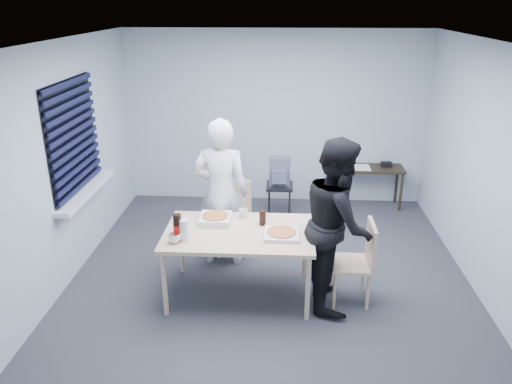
# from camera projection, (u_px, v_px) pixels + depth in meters

# --- Properties ---
(room) EXTENTS (5.00, 5.00, 5.00)m
(room) POSITION_uv_depth(u_px,v_px,m) (77.00, 146.00, 5.62)
(room) COLOR #323338
(room) RESTS_ON ground
(dining_table) EXTENTS (1.53, 0.97, 0.75)m
(dining_table) POSITION_uv_depth(u_px,v_px,m) (239.00, 236.00, 5.17)
(dining_table) COLOR #D3B190
(dining_table) RESTS_ON ground
(chair_far) EXTENTS (0.42, 0.42, 0.89)m
(chair_far) POSITION_uv_depth(u_px,v_px,m) (234.00, 212.00, 6.20)
(chair_far) COLOR #D3B190
(chair_far) RESTS_ON ground
(chair_right) EXTENTS (0.42, 0.42, 0.89)m
(chair_right) POSITION_uv_depth(u_px,v_px,m) (360.00, 257.00, 5.11)
(chair_right) COLOR #D3B190
(chair_right) RESTS_ON ground
(person_white) EXTENTS (0.65, 0.42, 1.77)m
(person_white) POSITION_uv_depth(u_px,v_px,m) (221.00, 193.00, 5.77)
(person_white) COLOR silver
(person_white) RESTS_ON ground
(person_black) EXTENTS (0.47, 0.86, 1.77)m
(person_black) POSITION_uv_depth(u_px,v_px,m) (337.00, 224.00, 4.99)
(person_black) COLOR black
(person_black) RESTS_ON ground
(side_table) EXTENTS (0.94, 0.42, 0.62)m
(side_table) POSITION_uv_depth(u_px,v_px,m) (371.00, 172.00, 7.50)
(side_table) COLOR #302318
(side_table) RESTS_ON ground
(stool) EXTENTS (0.37, 0.37, 0.52)m
(stool) POSITION_uv_depth(u_px,v_px,m) (279.00, 192.00, 7.12)
(stool) COLOR black
(stool) RESTS_ON ground
(backpack) EXTENTS (0.29, 0.21, 0.41)m
(backpack) POSITION_uv_depth(u_px,v_px,m) (280.00, 172.00, 7.00)
(backpack) COLOR slate
(backpack) RESTS_ON stool
(pizza_box_a) EXTENTS (0.33, 0.33, 0.08)m
(pizza_box_a) POSITION_uv_depth(u_px,v_px,m) (215.00, 219.00, 5.34)
(pizza_box_a) COLOR silver
(pizza_box_a) RESTS_ON dining_table
(pizza_box_b) EXTENTS (0.35, 0.35, 0.05)m
(pizza_box_b) POSITION_uv_depth(u_px,v_px,m) (282.00, 234.00, 5.04)
(pizza_box_b) COLOR silver
(pizza_box_b) RESTS_ON dining_table
(mug_a) EXTENTS (0.17, 0.17, 0.10)m
(mug_a) POSITION_uv_depth(u_px,v_px,m) (175.00, 238.00, 4.89)
(mug_a) COLOR silver
(mug_a) RESTS_ON dining_table
(mug_b) EXTENTS (0.10, 0.10, 0.09)m
(mug_b) POSITION_uv_depth(u_px,v_px,m) (243.00, 213.00, 5.46)
(mug_b) COLOR silver
(mug_b) RESTS_ON dining_table
(cola_glass) EXTENTS (0.08, 0.08, 0.16)m
(cola_glass) POSITION_uv_depth(u_px,v_px,m) (263.00, 218.00, 5.26)
(cola_glass) COLOR black
(cola_glass) RESTS_ON dining_table
(soda_bottle) EXTENTS (0.09, 0.09, 0.28)m
(soda_bottle) POSITION_uv_depth(u_px,v_px,m) (178.00, 228.00, 4.91)
(soda_bottle) COLOR black
(soda_bottle) RESTS_ON dining_table
(plastic_cups) EXTENTS (0.11, 0.11, 0.22)m
(plastic_cups) POSITION_uv_depth(u_px,v_px,m) (184.00, 230.00, 4.91)
(plastic_cups) COLOR silver
(plastic_cups) RESTS_ON dining_table
(rubber_band) EXTENTS (0.06, 0.06, 0.00)m
(rubber_band) POSITION_uv_depth(u_px,v_px,m) (260.00, 245.00, 4.86)
(rubber_band) COLOR red
(rubber_band) RESTS_ON dining_table
(papers) EXTENTS (0.33, 0.37, 0.01)m
(papers) POSITION_uv_depth(u_px,v_px,m) (362.00, 167.00, 7.46)
(papers) COLOR white
(papers) RESTS_ON side_table
(black_box) EXTENTS (0.17, 0.13, 0.07)m
(black_box) POSITION_uv_depth(u_px,v_px,m) (386.00, 164.00, 7.49)
(black_box) COLOR black
(black_box) RESTS_ON side_table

